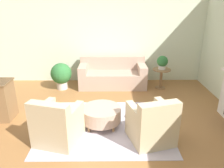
{
  "coord_description": "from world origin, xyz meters",
  "views": [
    {
      "loc": [
        0.1,
        -4.08,
        2.52
      ],
      "look_at": [
        0.15,
        0.55,
        0.75
      ],
      "focal_mm": 35.0,
      "sensor_mm": 36.0,
      "label": 1
    }
  ],
  "objects": [
    {
      "name": "armchair_left",
      "position": [
        -0.88,
        -0.56,
        0.36
      ],
      "size": [
        0.93,
        0.94,
        0.9
      ],
      "color": "#C6B289",
      "rests_on": "rug"
    },
    {
      "name": "potted_plant_on_side_table",
      "position": [
        1.65,
        2.14,
        0.83
      ],
      "size": [
        0.32,
        0.32,
        0.4
      ],
      "color": "beige",
      "rests_on": "side_table"
    },
    {
      "name": "ground_plane",
      "position": [
        0.0,
        0.0,
        0.0
      ],
      "size": [
        16.0,
        16.0,
        0.0
      ],
      "primitive_type": "plane",
      "color": "#996638"
    },
    {
      "name": "ottoman_table",
      "position": [
        -0.08,
        0.01,
        0.27
      ],
      "size": [
        0.83,
        0.83,
        0.41
      ],
      "color": "tan",
      "rests_on": "rug"
    },
    {
      "name": "wall_back",
      "position": [
        0.0,
        2.94,
        1.4
      ],
      "size": [
        9.76,
        0.12,
        2.8
      ],
      "color": "beige",
      "rests_on": "ground_plane"
    },
    {
      "name": "couch",
      "position": [
        0.19,
        2.37,
        0.33
      ],
      "size": [
        2.03,
        0.86,
        0.89
      ],
      "color": "tan",
      "rests_on": "ground_plane"
    },
    {
      "name": "armchair_right",
      "position": [
        0.88,
        -0.56,
        0.36
      ],
      "size": [
        0.93,
        0.94,
        0.9
      ],
      "color": "#C6B289",
      "rests_on": "rug"
    },
    {
      "name": "potted_plant_floor",
      "position": [
        -1.36,
        2.13,
        0.46
      ],
      "size": [
        0.62,
        0.62,
        0.8
      ],
      "color": "beige",
      "rests_on": "ground_plane"
    },
    {
      "name": "side_table",
      "position": [
        1.65,
        2.14,
        0.42
      ],
      "size": [
        0.53,
        0.53,
        0.61
      ],
      "color": "olive",
      "rests_on": "ground_plane"
    },
    {
      "name": "rug",
      "position": [
        0.0,
        0.0,
        0.01
      ],
      "size": [
        2.68,
        2.25,
        0.01
      ],
      "color": "#BCB2C1",
      "rests_on": "ground_plane"
    }
  ]
}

